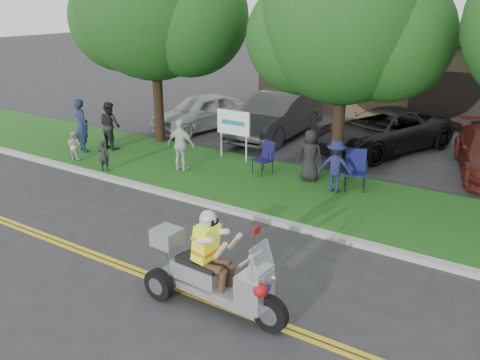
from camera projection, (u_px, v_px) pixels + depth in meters
The scene contains 22 objects.
ground at pixel (173, 268), 10.41m from camera, with size 120.00×120.00×0.00m, color #28282B.
centerline_near at pixel (154, 281), 9.95m from camera, with size 60.00×0.10×0.01m, color gold.
centerline_far at pixel (159, 277), 10.08m from camera, with size 60.00×0.10×0.01m, color gold.
curb at pixel (251, 215), 12.79m from camera, with size 60.00×0.25×0.12m, color #A8A89E.
grass_verge at pixel (291, 190), 14.49m from camera, with size 60.00×4.00×0.10m, color #1D5015.
commercial_building at pixel (468, 70), 23.65m from camera, with size 18.00×8.20×4.00m.
tree_left at pixel (155, 9), 17.60m from camera, with size 6.62×5.40×7.78m.
tree_mid at pixel (347, 27), 14.31m from camera, with size 5.88×4.80×7.05m.
business_sign at pixel (234, 125), 16.67m from camera, with size 1.25×0.06×1.75m.
trike_scooter at pixel (211, 274), 8.94m from camera, with size 2.84×0.96×1.86m.
lawn_chair_a at pixel (266, 155), 15.52m from camera, with size 0.69×0.70×1.01m.
lawn_chair_b at pixel (355, 167), 14.29m from camera, with size 0.78×0.79×1.11m.
spectator_adult_left at pixel (82, 125), 17.61m from camera, with size 0.68×0.44×1.85m, color #182444.
spectator_adult_mid at pixel (110, 125), 17.99m from camera, with size 0.81×0.63×1.67m, color black.
spectator_adult_right at pixel (181, 145), 15.71m from camera, with size 0.95×0.40×1.62m, color silver.
spectator_chair_a at pixel (336, 166), 14.00m from camera, with size 0.95×0.55×1.47m, color #181E44.
spectator_chair_b at pixel (310, 155), 14.84m from camera, with size 0.76×0.49×1.55m, color black.
child_left at pixel (104, 156), 15.77m from camera, with size 0.35×0.23×0.97m, color black.
child_right at pixel (74, 146), 16.85m from camera, with size 0.47×0.36×0.96m, color beige.
parked_car_far_left at pixel (200, 112), 20.97m from camera, with size 1.73×4.31×1.47m, color #ABAFB3.
parked_car_left at pixel (276, 116), 19.77m from camera, with size 1.82×5.22×1.72m, color #2C2C2F.
parked_car_mid at pixel (383, 131), 18.07m from camera, with size 2.48×5.37×1.49m, color black.
Camera 1 is at (6.15, -6.93, 5.26)m, focal length 38.00 mm.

